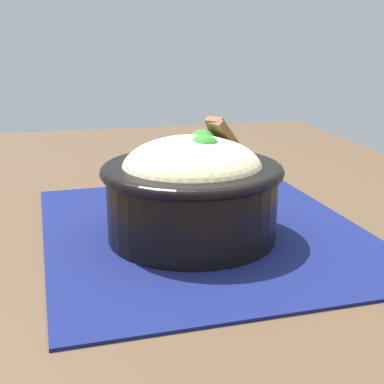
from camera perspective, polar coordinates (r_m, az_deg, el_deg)
table at (r=0.62m, az=-1.01°, el=-9.60°), size 1.36×0.89×0.76m
placemat at (r=0.60m, az=1.25°, el=-4.11°), size 0.41×0.36×0.00m
bowl at (r=0.56m, az=0.03°, el=0.53°), size 0.20×0.20×0.12m
fork at (r=0.70m, az=0.77°, el=-0.64°), size 0.04×0.13×0.00m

